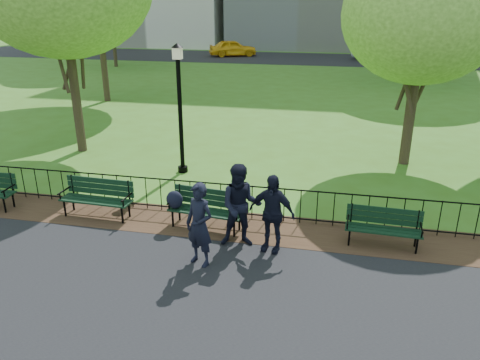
% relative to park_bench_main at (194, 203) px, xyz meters
% --- Properties ---
extents(ground, '(120.00, 120.00, 0.00)m').
position_rel_park_bench_main_xyz_m(ground, '(1.09, -1.30, -0.64)').
color(ground, '#3F691B').
extents(dirt_strip, '(60.00, 1.60, 0.01)m').
position_rel_park_bench_main_xyz_m(dirt_strip, '(1.09, 0.20, -0.62)').
color(dirt_strip, '#321D14').
rests_on(dirt_strip, ground).
extents(far_street, '(70.00, 9.00, 0.01)m').
position_rel_park_bench_main_xyz_m(far_street, '(1.09, 33.70, -0.63)').
color(far_street, black).
rests_on(far_street, ground).
extents(iron_fence, '(24.06, 0.06, 1.00)m').
position_rel_park_bench_main_xyz_m(iron_fence, '(1.09, 0.70, -0.14)').
color(iron_fence, black).
rests_on(iron_fence, ground).
extents(park_bench_main, '(1.92, 0.79, 1.03)m').
position_rel_park_bench_main_xyz_m(park_bench_main, '(0.00, 0.00, 0.00)').
color(park_bench_main, black).
rests_on(park_bench_main, ground).
extents(park_bench_left_a, '(1.86, 0.65, 1.04)m').
position_rel_park_bench_main_xyz_m(park_bench_left_a, '(-2.55, 0.10, -0.04)').
color(park_bench_left_a, black).
rests_on(park_bench_left_a, ground).
extents(park_bench_right_a, '(1.67, 0.59, 0.93)m').
position_rel_park_bench_main_xyz_m(park_bench_right_a, '(4.39, 0.02, -0.10)').
color(park_bench_right_a, black).
rests_on(park_bench_right_a, ground).
extents(lamppost, '(0.36, 0.36, 3.97)m').
position_rel_park_bench_main_xyz_m(lamppost, '(-1.49, 3.59, 1.53)').
color(lamppost, black).
rests_on(lamppost, ground).
extents(tree_near_e, '(4.86, 4.86, 6.77)m').
position_rel_park_bench_main_xyz_m(tree_near_e, '(5.50, 5.92, 4.06)').
color(tree_near_e, '#2D2116').
rests_on(tree_near_e, ground).
extents(person_left, '(0.77, 0.65, 1.78)m').
position_rel_park_bench_main_xyz_m(person_left, '(0.63, -1.60, 0.27)').
color(person_left, black).
rests_on(person_left, asphalt_path).
extents(person_mid, '(1.00, 0.66, 1.90)m').
position_rel_park_bench_main_xyz_m(person_mid, '(1.29, -0.64, 0.33)').
color(person_mid, black).
rests_on(person_mid, asphalt_path).
extents(person_right, '(1.10, 0.64, 1.76)m').
position_rel_park_bench_main_xyz_m(person_right, '(1.98, -0.72, 0.26)').
color(person_right, black).
rests_on(person_right, asphalt_path).
extents(taxi, '(4.71, 3.38, 1.49)m').
position_rel_park_bench_main_xyz_m(taxi, '(-6.81, 34.14, 0.12)').
color(taxi, yellow).
rests_on(taxi, far_street).
extents(sedan_silver, '(4.89, 3.26, 1.52)m').
position_rel_park_bench_main_xyz_m(sedan_silver, '(6.38, 33.75, 0.14)').
color(sedan_silver, '#B5B9BE').
rests_on(sedan_silver, far_street).
extents(sedan_dark, '(5.77, 2.53, 1.65)m').
position_rel_park_bench_main_xyz_m(sedan_dark, '(7.30, 33.43, 0.20)').
color(sedan_dark, black).
rests_on(sedan_dark, far_street).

